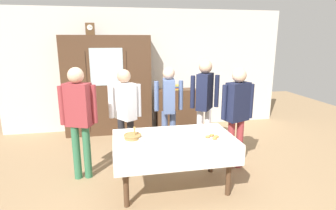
{
  "coord_description": "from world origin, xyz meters",
  "views": [
    {
      "loc": [
        -0.75,
        -3.59,
        2.05
      ],
      "look_at": [
        0.0,
        0.2,
        1.1
      ],
      "focal_mm": 29.0,
      "sensor_mm": 36.0,
      "label": 1
    }
  ],
  "objects_px": {
    "spoon_far_left": "(168,136)",
    "person_near_right_end": "(205,98)",
    "wall_cabinet": "(108,86)",
    "tea_cup_far_right": "(174,142)",
    "tea_cup_far_left": "(151,130)",
    "mantel_clock": "(90,29)",
    "spoon_center": "(167,132)",
    "person_behind_table_left": "(237,109)",
    "dining_table": "(174,145)",
    "book_stack": "(177,87)",
    "tea_cup_near_left": "(142,141)",
    "bread_basket": "(133,136)",
    "person_beside_shelf": "(125,108)",
    "person_behind_table_right": "(79,113)",
    "pastry_plate": "(212,138)",
    "bookshelf_low": "(176,109)",
    "tea_cup_front_edge": "(193,131)",
    "person_by_cabinet": "(169,102)"
  },
  "relations": [
    {
      "from": "book_stack",
      "to": "tea_cup_far_left",
      "type": "bearing_deg",
      "value": -111.13
    },
    {
      "from": "tea_cup_far_right",
      "to": "person_behind_table_left",
      "type": "xyz_separation_m",
      "value": [
        1.15,
        0.64,
        0.2
      ]
    },
    {
      "from": "bread_basket",
      "to": "person_beside_shelf",
      "type": "relative_size",
      "value": 0.15
    },
    {
      "from": "wall_cabinet",
      "to": "bread_basket",
      "type": "distance_m",
      "value": 2.55
    },
    {
      "from": "tea_cup_near_left",
      "to": "bread_basket",
      "type": "relative_size",
      "value": 0.54
    },
    {
      "from": "tea_cup_front_edge",
      "to": "mantel_clock",
      "type": "bearing_deg",
      "value": 121.39
    },
    {
      "from": "person_behind_table_left",
      "to": "person_behind_table_right",
      "type": "distance_m",
      "value": 2.38
    },
    {
      "from": "bookshelf_low",
      "to": "book_stack",
      "type": "xyz_separation_m",
      "value": [
        0.0,
        0.0,
        0.51
      ]
    },
    {
      "from": "wall_cabinet",
      "to": "bread_basket",
      "type": "height_order",
      "value": "wall_cabinet"
    },
    {
      "from": "dining_table",
      "to": "pastry_plate",
      "type": "xyz_separation_m",
      "value": [
        0.49,
        -0.14,
        0.12
      ]
    },
    {
      "from": "person_behind_table_right",
      "to": "book_stack",
      "type": "bearing_deg",
      "value": 47.24
    },
    {
      "from": "tea_cup_far_right",
      "to": "tea_cup_front_edge",
      "type": "bearing_deg",
      "value": 43.67
    },
    {
      "from": "bread_basket",
      "to": "tea_cup_front_edge",
      "type": "bearing_deg",
      "value": 3.75
    },
    {
      "from": "wall_cabinet",
      "to": "tea_cup_far_right",
      "type": "bearing_deg",
      "value": -73.1
    },
    {
      "from": "dining_table",
      "to": "spoon_center",
      "type": "bearing_deg",
      "value": 101.82
    },
    {
      "from": "bookshelf_low",
      "to": "person_near_right_end",
      "type": "relative_size",
      "value": 0.55
    },
    {
      "from": "pastry_plate",
      "to": "tea_cup_far_left",
      "type": "bearing_deg",
      "value": 151.59
    },
    {
      "from": "tea_cup_far_left",
      "to": "spoon_center",
      "type": "height_order",
      "value": "tea_cup_far_left"
    },
    {
      "from": "tea_cup_far_right",
      "to": "person_behind_table_left",
      "type": "relative_size",
      "value": 0.08
    },
    {
      "from": "tea_cup_far_left",
      "to": "person_by_cabinet",
      "type": "height_order",
      "value": "person_by_cabinet"
    },
    {
      "from": "book_stack",
      "to": "person_behind_table_left",
      "type": "distance_m",
      "value": 2.25
    },
    {
      "from": "bookshelf_low",
      "to": "tea_cup_near_left",
      "type": "relative_size",
      "value": 7.19
    },
    {
      "from": "wall_cabinet",
      "to": "tea_cup_far_right",
      "type": "relative_size",
      "value": 16.32
    },
    {
      "from": "spoon_center",
      "to": "person_behind_table_right",
      "type": "relative_size",
      "value": 0.07
    },
    {
      "from": "dining_table",
      "to": "mantel_clock",
      "type": "relative_size",
      "value": 6.78
    },
    {
      "from": "bread_basket",
      "to": "spoon_center",
      "type": "distance_m",
      "value": 0.53
    },
    {
      "from": "person_near_right_end",
      "to": "tea_cup_far_right",
      "type": "bearing_deg",
      "value": -123.23
    },
    {
      "from": "bookshelf_low",
      "to": "tea_cup_near_left",
      "type": "height_order",
      "value": "bookshelf_low"
    },
    {
      "from": "pastry_plate",
      "to": "book_stack",
      "type": "bearing_deg",
      "value": 86.87
    },
    {
      "from": "tea_cup_far_left",
      "to": "mantel_clock",
      "type": "bearing_deg",
      "value": 111.74
    },
    {
      "from": "person_beside_shelf",
      "to": "bread_basket",
      "type": "bearing_deg",
      "value": -86.16
    },
    {
      "from": "dining_table",
      "to": "spoon_far_left",
      "type": "xyz_separation_m",
      "value": [
        -0.08,
        0.06,
        0.11
      ]
    },
    {
      "from": "tea_cup_near_left",
      "to": "tea_cup_far_right",
      "type": "bearing_deg",
      "value": -13.24
    },
    {
      "from": "tea_cup_far_right",
      "to": "person_beside_shelf",
      "type": "distance_m",
      "value": 1.26
    },
    {
      "from": "spoon_center",
      "to": "person_behind_table_left",
      "type": "relative_size",
      "value": 0.07
    },
    {
      "from": "person_near_right_end",
      "to": "spoon_center",
      "type": "bearing_deg",
      "value": -135.71
    },
    {
      "from": "bookshelf_low",
      "to": "bread_basket",
      "type": "height_order",
      "value": "bread_basket"
    },
    {
      "from": "pastry_plate",
      "to": "person_beside_shelf",
      "type": "xyz_separation_m",
      "value": [
        -1.1,
        1.06,
        0.19
      ]
    },
    {
      "from": "bookshelf_low",
      "to": "dining_table",
      "type": "bearing_deg",
      "value": -103.64
    },
    {
      "from": "bread_basket",
      "to": "person_behind_table_right",
      "type": "height_order",
      "value": "person_behind_table_right"
    },
    {
      "from": "dining_table",
      "to": "bookshelf_low",
      "type": "height_order",
      "value": "bookshelf_low"
    },
    {
      "from": "spoon_far_left",
      "to": "person_near_right_end",
      "type": "distance_m",
      "value": 1.35
    },
    {
      "from": "wall_cabinet",
      "to": "mantel_clock",
      "type": "bearing_deg",
      "value": -179.87
    },
    {
      "from": "spoon_far_left",
      "to": "person_beside_shelf",
      "type": "distance_m",
      "value": 1.03
    },
    {
      "from": "tea_cup_far_right",
      "to": "person_behind_table_right",
      "type": "bearing_deg",
      "value": 148.0
    },
    {
      "from": "person_behind_table_left",
      "to": "pastry_plate",
      "type": "bearing_deg",
      "value": -136.74
    },
    {
      "from": "tea_cup_far_left",
      "to": "person_near_right_end",
      "type": "distance_m",
      "value": 1.34
    },
    {
      "from": "pastry_plate",
      "to": "tea_cup_front_edge",
      "type": "bearing_deg",
      "value": 124.57
    },
    {
      "from": "bookshelf_low",
      "to": "person_near_right_end",
      "type": "distance_m",
      "value": 1.69
    },
    {
      "from": "book_stack",
      "to": "tea_cup_far_left",
      "type": "height_order",
      "value": "book_stack"
    }
  ]
}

